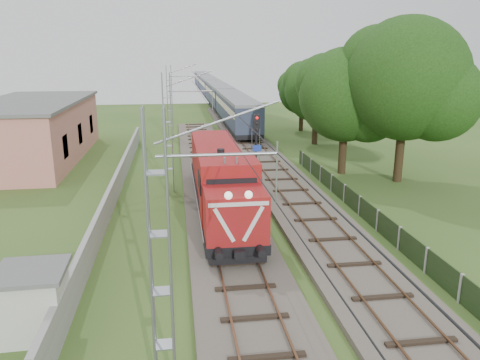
{
  "coord_description": "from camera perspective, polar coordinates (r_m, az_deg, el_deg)",
  "views": [
    {
      "loc": [
        -2.49,
        -19.19,
        9.21
      ],
      "look_at": [
        1.06,
        6.32,
        2.2
      ],
      "focal_mm": 35.0,
      "sensor_mm": 36.0,
      "label": 1
    }
  ],
  "objects": [
    {
      "name": "ground",
      "position": [
        21.43,
        -0.48,
        -10.23
      ],
      "size": [
        140.0,
        140.0,
        0.0
      ],
      "primitive_type": "plane",
      "color": "#36531F",
      "rests_on": "ground"
    },
    {
      "name": "track_main",
      "position": [
        27.81,
        -2.36,
        -3.73
      ],
      "size": [
        4.2,
        70.0,
        0.45
      ],
      "color": "#6B6054",
      "rests_on": "ground"
    },
    {
      "name": "track_side",
      "position": [
        40.9,
        2.83,
        2.46
      ],
      "size": [
        4.2,
        80.0,
        0.45
      ],
      "color": "#6B6054",
      "rests_on": "ground"
    },
    {
      "name": "catenary",
      "position": [
        31.61,
        -8.68,
        5.66
      ],
      "size": [
        3.31,
        70.0,
        8.0
      ],
      "color": "gray",
      "rests_on": "ground"
    },
    {
      "name": "boundary_wall",
      "position": [
        32.56,
        -14.71,
        -0.34
      ],
      "size": [
        0.25,
        40.0,
        1.5
      ],
      "primitive_type": "cube",
      "color": "#9E9E99",
      "rests_on": "ground"
    },
    {
      "name": "station_building",
      "position": [
        45.44,
        -23.92,
        5.6
      ],
      "size": [
        8.4,
        20.4,
        5.22
      ],
      "color": "#C36D69",
      "rests_on": "ground"
    },
    {
      "name": "fence",
      "position": [
        26.01,
        16.44,
        -4.76
      ],
      "size": [
        0.12,
        32.0,
        1.2
      ],
      "color": "black",
      "rests_on": "ground"
    },
    {
      "name": "locomotive",
      "position": [
        27.27,
        -2.41,
        0.19
      ],
      "size": [
        2.83,
        16.17,
        4.11
      ],
      "color": "black",
      "rests_on": "ground"
    },
    {
      "name": "coach_rake",
      "position": [
        92.43,
        -3.31,
        11.06
      ],
      "size": [
        3.05,
        90.91,
        3.52
      ],
      "color": "black",
      "rests_on": "ground"
    },
    {
      "name": "signal_post",
      "position": [
        31.57,
        2.0,
        5.1
      ],
      "size": [
        0.59,
        0.46,
        5.33
      ],
      "color": "black",
      "rests_on": "ground"
    },
    {
      "name": "relay_hut",
      "position": [
        17.55,
        -23.84,
        -13.4
      ],
      "size": [
        2.33,
        2.33,
        2.35
      ],
      "color": "beige",
      "rests_on": "ground"
    },
    {
      "name": "tree_a",
      "position": [
        36.97,
        12.92,
        9.96
      ],
      "size": [
        7.49,
        7.14,
        9.71
      ],
      "color": "#392A17",
      "rests_on": "ground"
    },
    {
      "name": "tree_b",
      "position": [
        35.57,
        19.77,
        11.37
      ],
      "size": [
        9.09,
        8.66,
        11.78
      ],
      "color": "#392A17",
      "rests_on": "ground"
    },
    {
      "name": "tree_c",
      "position": [
        48.95,
        9.43,
        10.72
      ],
      "size": [
        6.84,
        6.52,
        8.87
      ],
      "color": "#392A17",
      "rests_on": "ground"
    },
    {
      "name": "tree_d",
      "position": [
        57.47,
        7.66,
        10.65
      ],
      "size": [
        5.88,
        5.6,
        7.63
      ],
      "color": "#392A17",
      "rests_on": "ground"
    }
  ]
}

